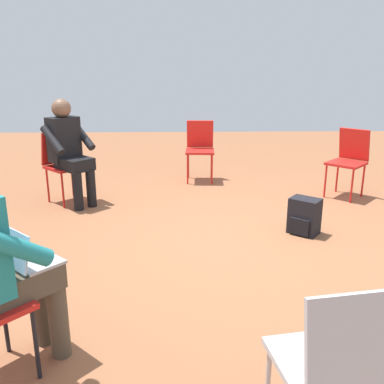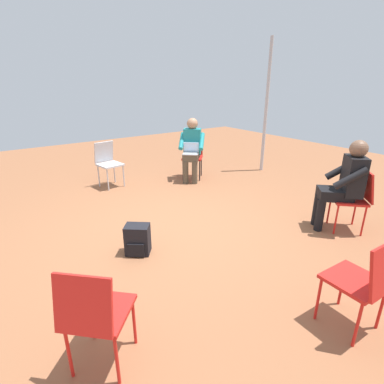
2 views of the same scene
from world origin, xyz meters
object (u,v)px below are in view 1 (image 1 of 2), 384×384
Objects in this scene: chair_east at (335,363)px; person_in_black at (69,147)px; chair_southwest at (63,161)px; backpack_near_laptop_user at (304,218)px; chair_west at (200,146)px; chair_northwest at (349,158)px.

chair_east is 4.05m from person_in_black.
backpack_near_laptop_user is at bearing 111.03° from chair_southwest.
chair_east is at bearing 96.71° from chair_west.
chair_east and chair_southwest have the same top height.
person_in_black is at bearing 47.82° from chair_northwest.
chair_southwest is at bearing -90.00° from person_in_black.
chair_east is at bearing 73.05° from chair_southwest.
person_in_black reaches higher than chair_northwest.
chair_east is 1.00× the size of chair_northwest.
chair_west is at bearing 163.88° from chair_southwest.
chair_west is 1.00× the size of chair_northwest.
backpack_near_laptop_user is at bearing 112.29° from person_in_black.
person_in_black is (1.08, -1.58, 0.20)m from chair_west.
chair_southwest is 2.36× the size of backpack_near_laptop_user.
chair_west is 0.69× the size of person_in_black.
chair_east is (4.65, 0.31, 0.00)m from chair_west.
chair_west and chair_northwest have the same top height.
person_in_black is at bearing 90.00° from chair_southwest.
chair_southwest is (-3.69, -2.01, 0.00)m from chair_east.
backpack_near_laptop_user is (1.24, -0.89, -0.34)m from chair_northwest.
backpack_near_laptop_user is at bearing 116.89° from chair_west.
person_in_black is at bearing -112.17° from backpack_near_laptop_user.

